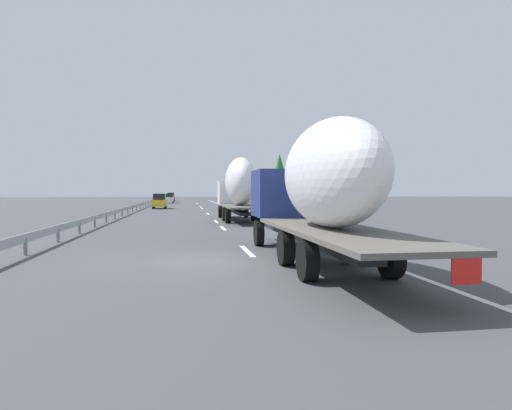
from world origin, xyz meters
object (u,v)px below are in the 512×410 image
(truck_trailing, at_px, (318,185))
(car_yellow_coupe, at_px, (160,201))
(truck_lead, at_px, (239,187))
(car_white_van, at_px, (169,198))
(car_red_compact, at_px, (171,197))
(road_sign, at_px, (243,190))

(truck_trailing, height_order, car_yellow_coupe, truck_trailing)
(truck_lead, relative_size, car_white_van, 2.83)
(car_red_compact, distance_m, car_white_van, 19.60)
(truck_lead, bearing_deg, car_white_van, 7.59)
(truck_lead, distance_m, road_sign, 21.28)
(truck_trailing, relative_size, car_red_compact, 2.95)
(car_yellow_coupe, height_order, car_red_compact, car_yellow_coupe)
(car_yellow_coupe, distance_m, road_sign, 11.36)
(truck_lead, height_order, truck_trailing, truck_lead)
(truck_lead, relative_size, truck_trailing, 0.89)
(truck_trailing, distance_m, car_red_compact, 93.45)
(car_red_compact, height_order, road_sign, road_sign)
(car_yellow_coupe, xyz_separation_m, road_sign, (-4.35, -10.40, 1.40))
(car_yellow_coupe, distance_m, car_white_van, 27.70)
(car_white_van, distance_m, road_sign, 33.66)
(truck_lead, xyz_separation_m, car_white_van, (53.10, 7.08, -1.68))
(car_yellow_coupe, relative_size, car_white_van, 1.01)
(truck_lead, height_order, road_sign, truck_lead)
(road_sign, bearing_deg, truck_lead, 171.62)
(car_red_compact, xyz_separation_m, road_sign, (-51.65, -10.35, 1.40))
(truck_trailing, bearing_deg, truck_lead, -0.00)
(truck_lead, distance_m, car_yellow_coupe, 26.48)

